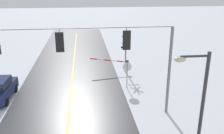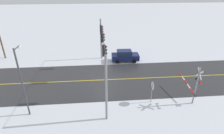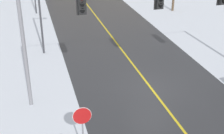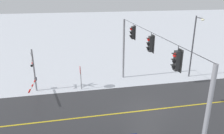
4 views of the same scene
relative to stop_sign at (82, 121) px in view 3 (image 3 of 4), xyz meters
The scene contains 6 objects.
ground_plane 7.00m from the stop_sign, 43.38° to the left, with size 160.00×160.00×0.00m, color silver.
road_asphalt 11.87m from the stop_sign, 65.18° to the left, with size 9.00×80.00×0.01m, color #303033.
lane_centre_line 11.87m from the stop_sign, 65.18° to the left, with size 0.14×72.00×0.01m, color gold.
signal_span 7.28m from the stop_sign, 43.08° to the left, with size 14.20×0.47×6.22m.
stop_sign is the anchor object (origin of this frame).
streetlamp_near 11.99m from the stop_sign, 93.19° to the left, with size 1.39×0.28×6.50m.
Camera 3 is at (-6.58, -15.64, 9.48)m, focal length 51.60 mm.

